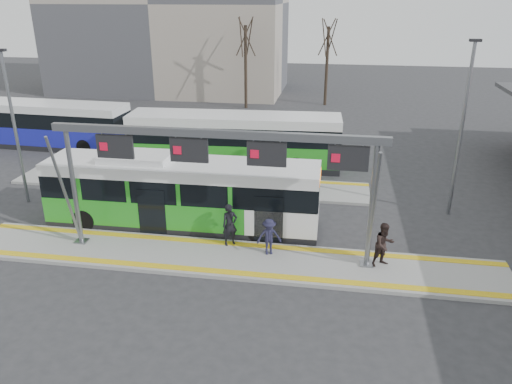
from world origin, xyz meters
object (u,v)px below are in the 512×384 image
(gantry, at_px, (218,157))
(passenger_c, at_px, (269,237))
(passenger_a, at_px, (230,225))
(hero_bus, at_px, (182,194))
(passenger_b, at_px, (384,245))

(gantry, xyz_separation_m, passenger_c, (1.94, 0.30, -3.37))
(passenger_a, relative_size, passenger_c, 1.17)
(passenger_c, bearing_deg, hero_bus, 134.43)
(passenger_a, bearing_deg, hero_bus, 113.53)
(gantry, relative_size, passenger_c, 8.35)
(gantry, distance_m, passenger_c, 3.90)
(gantry, xyz_separation_m, passenger_b, (6.46, 0.12, -3.26))
(gantry, distance_m, passenger_b, 7.23)
(passenger_b, height_order, passenger_c, passenger_b)
(gantry, relative_size, hero_bus, 1.05)
(passenger_b, distance_m, passenger_c, 4.52)
(passenger_a, relative_size, passenger_b, 1.02)
(gantry, bearing_deg, passenger_a, 76.56)
(hero_bus, height_order, passenger_c, hero_bus)
(gantry, relative_size, passenger_a, 7.13)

